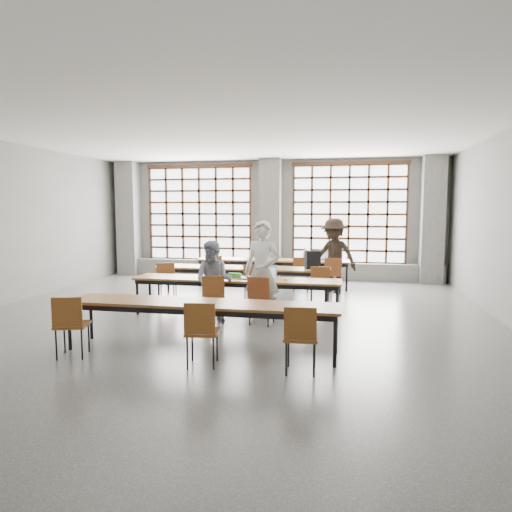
{
  "coord_description": "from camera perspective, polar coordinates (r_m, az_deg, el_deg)",
  "views": [
    {
      "loc": [
        2.18,
        -8.03,
        2.07
      ],
      "look_at": [
        0.51,
        0.4,
        1.17
      ],
      "focal_mm": 32.0,
      "sensor_mm": 36.0,
      "label": 1
    }
  ],
  "objects": [
    {
      "name": "sill_ledge",
      "position": [
        13.63,
        1.88,
        -1.7
      ],
      "size": [
        9.8,
        0.35,
        0.5
      ],
      "primitive_type": "cube",
      "color": "#575755",
      "rests_on": "floor"
    },
    {
      "name": "chair_mid_left",
      "position": [
        10.35,
        -11.12,
        -2.66
      ],
      "size": [
        0.5,
        0.51,
        0.88
      ],
      "color": "brown",
      "rests_on": "floor"
    },
    {
      "name": "chair_near_right",
      "position": [
        5.77,
        5.6,
        -9.48
      ],
      "size": [
        0.44,
        0.44,
        0.88
      ],
      "color": "brown",
      "rests_on": "floor"
    },
    {
      "name": "chair_front_left",
      "position": [
        8.29,
        -5.36,
        -4.72
      ],
      "size": [
        0.52,
        0.52,
        0.88
      ],
      "color": "brown",
      "rests_on": "floor"
    },
    {
      "name": "green_box",
      "position": [
        8.86,
        -2.67,
        -2.44
      ],
      "size": [
        0.26,
        0.12,
        0.09
      ],
      "primitive_type": "cube",
      "rotation": [
        0.0,
        0.0,
        -0.11
      ],
      "color": "green",
      "rests_on": "desk_row_c"
    },
    {
      "name": "desk_row_c",
      "position": [
        8.79,
        -2.47,
        -3.23
      ],
      "size": [
        4.0,
        0.7,
        0.73
      ],
      "color": "brown",
      "rests_on": "floor"
    },
    {
      "name": "desk_row_a",
      "position": [
        12.04,
        2.11,
        -0.73
      ],
      "size": [
        4.0,
        0.7,
        0.73
      ],
      "color": "brown",
      "rests_on": "floor"
    },
    {
      "name": "desk_row_d",
      "position": [
        6.64,
        -6.93,
        -6.29
      ],
      "size": [
        4.0,
        0.7,
        0.73
      ],
      "color": "brown",
      "rests_on": "floor"
    },
    {
      "name": "laptop_back",
      "position": [
        12.0,
        8.61,
        -0.21
      ],
      "size": [
        0.39,
        0.34,
        0.26
      ],
      "color": "silver",
      "rests_on": "desk_row_a"
    },
    {
      "name": "chair_mid_right",
      "position": [
        9.6,
        8.0,
        -3.28
      ],
      "size": [
        0.47,
        0.47,
        0.88
      ],
      "color": "maroon",
      "rests_on": "floor"
    },
    {
      "name": "chair_back_left",
      "position": [
        11.75,
        -5.11,
        -1.55
      ],
      "size": [
        0.45,
        0.45,
        0.88
      ],
      "color": "maroon",
      "rests_on": "floor"
    },
    {
      "name": "plastic_bag",
      "position": [
        11.96,
        6.42,
        0.2
      ],
      "size": [
        0.29,
        0.25,
        0.29
      ],
      "primitive_type": "ellipsoid",
      "rotation": [
        0.0,
        0.0,
        -0.17
      ],
      "color": "white",
      "rests_on": "desk_row_a"
    },
    {
      "name": "column_left",
      "position": [
        14.84,
        -15.62,
        4.53
      ],
      "size": [
        0.6,
        0.55,
        3.5
      ],
      "primitive_type": "cube",
      "color": "#575755",
      "rests_on": "floor"
    },
    {
      "name": "chair_back_mid",
      "position": [
        11.33,
        5.65,
        -1.83
      ],
      "size": [
        0.46,
        0.47,
        0.88
      ],
      "color": "brown",
      "rests_on": "floor"
    },
    {
      "name": "red_pouch",
      "position": [
        6.92,
        -22.0,
        -7.58
      ],
      "size": [
        0.21,
        0.1,
        0.06
      ],
      "primitive_type": "cube",
      "rotation": [
        0.0,
        0.0,
        0.09
      ],
      "color": "#B21D15",
      "rests_on": "chair_near_left"
    },
    {
      "name": "paper_sheet_c",
      "position": [
        10.42,
        -1.22,
        -1.41
      ],
      "size": [
        0.34,
        0.27,
        0.0
      ],
      "primitive_type": "cube",
      "rotation": [
        0.0,
        0.0,
        0.23
      ],
      "color": "silver",
      "rests_on": "desk_row_b"
    },
    {
      "name": "backpack",
      "position": [
        10.23,
        7.07,
        -0.47
      ],
      "size": [
        0.37,
        0.3,
        0.4
      ],
      "primitive_type": "cube",
      "rotation": [
        0.0,
        0.0,
        0.38
      ],
      "color": "black",
      "rests_on": "desk_row_b"
    },
    {
      "name": "chair_back_right",
      "position": [
        11.29,
        9.63,
        -1.92
      ],
      "size": [
        0.44,
        0.45,
        0.88
      ],
      "color": "brown",
      "rests_on": "floor"
    },
    {
      "name": "window_left",
      "position": [
        14.16,
        -7.07,
        5.25
      ],
      "size": [
        3.32,
        0.12,
        3.0
      ],
      "color": "white",
      "rests_on": "wall_back"
    },
    {
      "name": "chair_near_mid",
      "position": [
        6.03,
        -6.86,
        -8.82
      ],
      "size": [
        0.48,
        0.48,
        0.88
      ],
      "color": "brown",
      "rests_on": "floor"
    },
    {
      "name": "phone",
      "position": [
        8.64,
        -1.47,
        -2.9
      ],
      "size": [
        0.14,
        0.1,
        0.01
      ],
      "primitive_type": "cube",
      "rotation": [
        0.0,
        0.0,
        -0.37
      ],
      "color": "black",
      "rests_on": "desk_row_c"
    },
    {
      "name": "chair_mid_centre",
      "position": [
        9.77,
        -0.3,
        -3.05
      ],
      "size": [
        0.43,
        0.43,
        0.88
      ],
      "color": "brown",
      "rests_on": "floor"
    },
    {
      "name": "laptop_front",
      "position": [
        8.76,
        1.31,
        -2.42
      ],
      "size": [
        0.44,
        0.4,
        0.26
      ],
      "color": "#B9B9BE",
      "rests_on": "desk_row_c"
    },
    {
      "name": "chair_near_left",
      "position": [
        6.84,
        -22.21,
        -7.44
      ],
      "size": [
        0.52,
        0.52,
        0.88
      ],
      "color": "brown",
      "rests_on": "floor"
    },
    {
      "name": "mouse",
      "position": [
        8.59,
        3.67,
        -2.89
      ],
      "size": [
        0.1,
        0.07,
        0.04
      ],
      "primitive_type": "ellipsoid",
      "rotation": [
        0.0,
        0.0,
        -0.06
      ],
      "color": "silver",
      "rests_on": "desk_row_c"
    },
    {
      "name": "column_right",
      "position": [
        13.45,
        21.18,
        4.22
      ],
      "size": [
        0.6,
        0.55,
        3.5
      ],
      "primitive_type": "cube",
      "color": "#575755",
      "rests_on": "floor"
    },
    {
      "name": "student_male",
      "position": [
        8.14,
        0.8,
        -2.08
      ],
      "size": [
        0.76,
        0.59,
        1.86
      ],
      "primitive_type": "imported",
      "rotation": [
        0.0,
        0.0,
        -0.23
      ],
      "color": "white",
      "rests_on": "floor"
    },
    {
      "name": "desk_row_b",
      "position": [
        10.45,
        -1.76,
        -1.76
      ],
      "size": [
        4.0,
        0.7,
        0.73
      ],
      "color": "brown",
      "rests_on": "floor"
    },
    {
      "name": "student_female",
      "position": [
        8.38,
        -5.28,
        -3.17
      ],
      "size": [
        0.75,
        0.6,
        1.49
      ],
      "primitive_type": "imported",
      "rotation": [
        0.0,
        0.0,
        0.05
      ],
      "color": "#172147",
      "rests_on": "floor"
    },
    {
      "name": "paper_sheet_a",
      "position": [
        10.64,
        -4.85,
        -1.28
      ],
      "size": [
        0.36,
        0.31,
        0.0
      ],
      "primitive_type": "cube",
      "rotation": [
        0.0,
        0.0,
        0.4
      ],
      "color": "white",
      "rests_on": "desk_row_b"
    },
    {
      "name": "window_right",
      "position": [
        13.45,
        11.53,
        5.14
      ],
      "size": [
        3.32,
        0.12,
        3.0
      ],
      "color": "white",
      "rests_on": "wall_back"
    },
    {
      "name": "wall_back",
      "position": [
        13.7,
        2.04,
        4.64
      ],
      "size": [
        10.0,
        0.0,
        10.0
      ],
      "primitive_type": "plane",
      "rotation": [
        1.57,
        0.0,
        0.0
      ],
      "color": "#5E5E5C",
      "rests_on": "floor"
    },
    {
      "name": "paper_sheet_b",
      "position": [
        10.46,
        -3.42,
        -1.39
      ],
      "size": [
        0.32,
        0.25,
        0.0
      ],
      "primitive_type": "cube",
      "rotation": [
        0.0,
        0.0,
        -0.13
      ],
      "color": "white",
      "rests_on": "desk_row_b"
    },
    {
      "name": "ceiling",
      "position": [
        8.44,
        -4.1,
        15.71
      ],
      "size": [
        11.0,
        11.0,
        0.0
      ],
      "primitive_type": "plane",
      "rotation": [
        3.14,
        0.0,
        0.0
      ],
      "color": "silver",
      "rests_on": "floor"
    },
    {
      "name": "chair_front_right",
      "position": [
        8.09,
        0.56,
        -4.96
      ],
      "size": [
        0.47,
        0.47,
        0.88
      ],
      "color": "brown",
      "rests_on": "floor"
    },
    {
      "name": "column_mid",
      "position": [
        13.43,
        1.85,
        4.61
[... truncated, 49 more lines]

